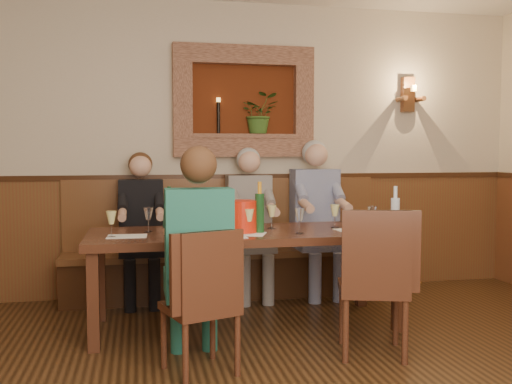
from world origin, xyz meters
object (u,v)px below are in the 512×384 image
(dining_table, at_px, (245,241))
(person_bench_mid, at_px, (250,236))
(chair_near_right, at_px, (372,312))
(person_bench_left, at_px, (142,242))
(bench, at_px, (227,262))
(wine_bottle_green_a, at_px, (260,212))
(spittoon_bucket, at_px, (243,217))
(person_chair_front, at_px, (198,277))
(person_bench_right, at_px, (317,231))
(chair_near_left, at_px, (201,331))
(water_bottle, at_px, (395,215))
(wine_bottle_green_b, at_px, (169,214))

(dining_table, relative_size, person_bench_mid, 1.71)
(chair_near_right, distance_m, person_bench_left, 2.25)
(dining_table, distance_m, person_bench_left, 1.16)
(chair_near_right, bearing_deg, person_bench_mid, 123.97)
(bench, bearing_deg, wine_bottle_green_a, -84.97)
(chair_near_right, distance_m, person_bench_mid, 1.75)
(spittoon_bucket, bearing_deg, person_bench_mid, 75.33)
(dining_table, relative_size, person_bench_left, 1.76)
(person_chair_front, relative_size, wine_bottle_green_a, 3.59)
(dining_table, height_order, person_bench_right, person_bench_right)
(dining_table, height_order, chair_near_left, chair_near_left)
(bench, xyz_separation_m, person_bench_left, (-0.79, -0.10, 0.23))
(person_chair_front, distance_m, wine_bottle_green_a, 0.92)
(person_bench_right, bearing_deg, water_bottle, -80.09)
(dining_table, relative_size, spittoon_bucket, 9.75)
(spittoon_bucket, distance_m, wine_bottle_green_a, 0.13)
(bench, distance_m, person_chair_front, 1.80)
(chair_near_left, height_order, chair_near_right, chair_near_right)
(wine_bottle_green_b, bearing_deg, chair_near_right, -32.80)
(water_bottle, bearing_deg, chair_near_right, -129.98)
(chair_near_right, height_order, water_bottle, water_bottle)
(bench, xyz_separation_m, person_bench_right, (0.86, -0.11, 0.29))
(person_bench_mid, bearing_deg, wine_bottle_green_b, -134.35)
(bench, xyz_separation_m, wine_bottle_green_a, (0.09, -1.06, 0.58))
(person_bench_left, relative_size, wine_bottle_green_a, 3.49)
(bench, bearing_deg, dining_table, -90.00)
(chair_near_left, bearing_deg, wine_bottle_green_a, 36.82)
(bench, height_order, person_bench_mid, person_bench_mid)
(chair_near_left, relative_size, wine_bottle_green_a, 2.31)
(spittoon_bucket, bearing_deg, bench, 88.27)
(person_chair_front, xyz_separation_m, wine_bottle_green_b, (-0.13, 0.81, 0.31))
(person_chair_front, bearing_deg, bench, 75.42)
(spittoon_bucket, distance_m, water_bottle, 1.15)
(wine_bottle_green_a, bearing_deg, chair_near_left, -124.39)
(spittoon_bucket, relative_size, water_bottle, 0.68)
(bench, bearing_deg, chair_near_left, -103.48)
(dining_table, distance_m, wine_bottle_green_a, 0.28)
(bench, bearing_deg, spittoon_bucket, -91.73)
(dining_table, relative_size, person_chair_front, 1.71)
(water_bottle, bearing_deg, person_bench_left, 146.62)
(wine_bottle_green_b, bearing_deg, chair_near_left, -81.57)
(person_bench_mid, height_order, person_chair_front, person_bench_mid)
(wine_bottle_green_b, bearing_deg, wine_bottle_green_a, -12.43)
(bench, height_order, wine_bottle_green_a, wine_bottle_green_a)
(dining_table, distance_m, water_bottle, 1.16)
(person_bench_mid, height_order, wine_bottle_green_b, person_bench_mid)
(dining_table, distance_m, person_bench_mid, 0.87)
(person_bench_mid, distance_m, person_chair_front, 1.75)
(person_bench_right, bearing_deg, bench, 172.89)
(spittoon_bucket, bearing_deg, person_bench_left, 129.31)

